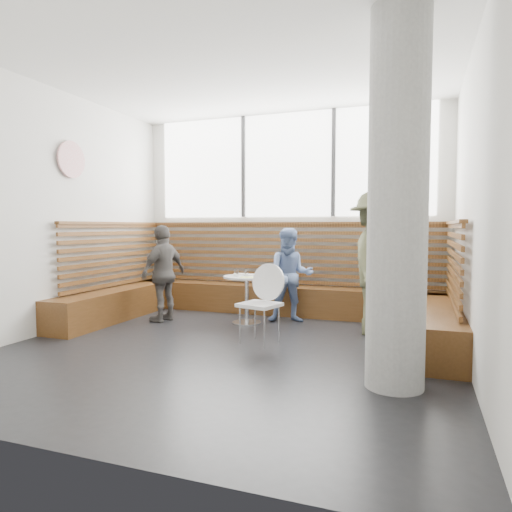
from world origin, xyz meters
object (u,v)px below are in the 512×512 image
(concrete_column, at_px, (398,202))
(cafe_table, at_px, (247,289))
(cafe_chair, at_px, (262,296))
(child_left, at_px, (164,273))
(adult_man, at_px, (376,262))
(child_back, at_px, (291,275))

(concrete_column, bearing_deg, cafe_table, 137.00)
(cafe_chair, relative_size, child_left, 0.67)
(concrete_column, height_order, child_left, concrete_column)
(adult_man, distance_m, child_left, 3.02)
(cafe_table, xyz_separation_m, child_left, (-1.21, -0.24, 0.21))
(cafe_table, xyz_separation_m, child_back, (0.56, 0.32, 0.19))
(concrete_column, xyz_separation_m, adult_man, (-0.34, 1.96, -0.67))
(concrete_column, distance_m, cafe_chair, 2.19)
(child_left, bearing_deg, adult_man, 106.97)
(child_left, bearing_deg, cafe_chair, 82.13)
(cafe_table, relative_size, adult_man, 0.37)
(concrete_column, height_order, child_back, concrete_column)
(adult_man, xyz_separation_m, child_left, (-3.00, -0.21, -0.22))
(adult_man, relative_size, child_back, 1.36)
(child_back, bearing_deg, concrete_column, -73.51)
(concrete_column, relative_size, cafe_chair, 3.40)
(cafe_table, bearing_deg, cafe_chair, -59.33)
(child_left, bearing_deg, concrete_column, 75.37)
(cafe_chair, distance_m, child_left, 1.88)
(cafe_table, relative_size, child_left, 0.49)
(cafe_table, distance_m, cafe_chair, 1.05)
(child_back, bearing_deg, cafe_chair, -108.87)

